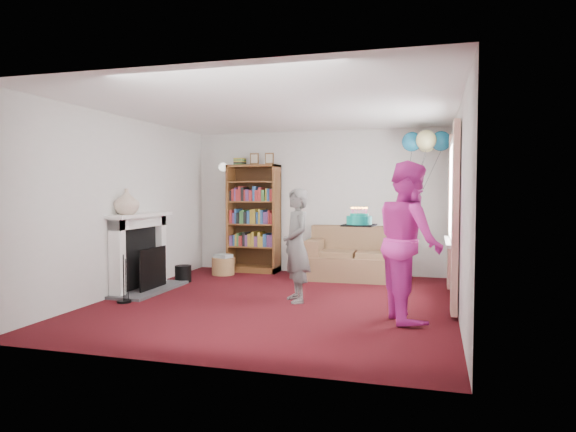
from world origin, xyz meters
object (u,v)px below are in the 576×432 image
(person_striped, at_px, (296,245))
(birthday_cake, at_px, (359,220))
(bookcase, at_px, (254,219))
(person_magenta, at_px, (409,241))
(sofa, at_px, (357,259))

(person_striped, height_order, birthday_cake, person_striped)
(bookcase, distance_m, person_magenta, 3.96)
(bookcase, xyz_separation_m, birthday_cake, (2.24, -2.58, 0.17))
(person_striped, distance_m, person_magenta, 1.58)
(sofa, bearing_deg, birthday_cake, -83.05)
(bookcase, xyz_separation_m, person_magenta, (2.84, -2.77, -0.04))
(sofa, distance_m, birthday_cake, 2.49)
(person_magenta, bearing_deg, person_striped, 48.98)
(bookcase, relative_size, person_striped, 1.43)
(bookcase, bearing_deg, person_magenta, -44.30)
(person_magenta, bearing_deg, sofa, 0.68)
(sofa, xyz_separation_m, birthday_cake, (0.36, -2.34, 0.78))
(bookcase, xyz_separation_m, sofa, (1.89, -0.23, -0.61))
(person_striped, bearing_deg, sofa, 133.12)
(sofa, relative_size, person_striped, 1.09)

